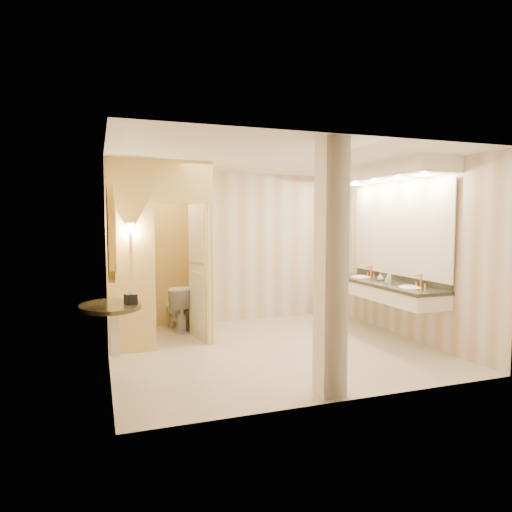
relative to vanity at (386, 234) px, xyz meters
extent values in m
plane|color=beige|center=(-1.98, -0.15, -1.63)|extent=(4.50, 4.50, 0.00)
plane|color=silver|center=(-1.98, -0.15, 1.07)|extent=(4.50, 4.50, 0.00)
cube|color=beige|center=(-1.98, 1.85, -0.28)|extent=(4.50, 0.02, 2.70)
cube|color=beige|center=(-1.98, -2.15, -0.28)|extent=(4.50, 0.02, 2.70)
cube|color=beige|center=(-4.23, -0.15, -0.28)|extent=(0.02, 4.00, 2.70)
cube|color=beige|center=(0.27, -0.15, -0.28)|extent=(0.02, 4.00, 2.70)
cube|color=#F0D17D|center=(-2.78, 1.10, -0.28)|extent=(0.10, 1.50, 2.70)
cube|color=#F0D17D|center=(-3.90, 0.35, -0.28)|extent=(0.65, 0.10, 2.70)
cube|color=#F0D17D|center=(-3.18, 0.35, 0.77)|extent=(0.80, 0.10, 0.60)
cube|color=silver|center=(-2.85, 0.74, -0.58)|extent=(0.19, 0.80, 2.10)
cylinder|color=#C28D3E|center=(-3.90, 0.28, -0.08)|extent=(0.03, 0.03, 0.30)
cone|color=silver|center=(-3.90, 0.28, 0.12)|extent=(0.14, 0.14, 0.14)
cube|color=silver|center=(-0.03, 0.00, -0.90)|extent=(0.60, 2.40, 0.24)
cube|color=black|center=(-0.03, 0.00, -0.78)|extent=(0.64, 2.44, 0.05)
cube|color=black|center=(0.25, 0.00, -0.71)|extent=(0.03, 2.40, 0.10)
ellipsoid|color=white|center=(-0.03, -0.65, -0.80)|extent=(0.40, 0.44, 0.15)
cylinder|color=#C28D3E|center=(0.17, -0.65, -0.67)|extent=(0.03, 0.03, 0.22)
ellipsoid|color=white|center=(-0.03, 0.65, -0.80)|extent=(0.40, 0.44, 0.15)
cylinder|color=#C28D3E|center=(0.17, 0.65, -0.67)|extent=(0.03, 0.03, 0.22)
cube|color=white|center=(0.25, 0.00, 0.07)|extent=(0.03, 2.40, 1.40)
cube|color=silver|center=(-0.03, 0.00, 0.96)|extent=(0.75, 2.60, 0.22)
cylinder|color=black|center=(-4.21, -0.62, -0.78)|extent=(0.88, 0.88, 0.05)
cube|color=silver|center=(-4.17, -0.62, -1.08)|extent=(0.10, 0.10, 0.60)
cylinder|color=gold|center=(-4.19, -0.62, 0.07)|extent=(0.07, 0.88, 0.88)
cylinder|color=white|center=(-4.15, -0.62, 0.07)|extent=(0.02, 0.71, 0.71)
cube|color=silver|center=(-2.03, -1.93, -0.28)|extent=(0.27, 0.27, 2.70)
cube|color=black|center=(-3.98, -0.70, -0.69)|extent=(0.16, 0.16, 0.12)
imported|color=white|center=(-3.08, 1.46, -1.24)|extent=(0.47, 0.78, 0.77)
imported|color=beige|center=(-0.09, -0.20, -0.69)|extent=(0.06, 0.06, 0.13)
imported|color=silver|center=(-0.02, 0.09, -0.69)|extent=(0.10, 0.10, 0.12)
imported|color=#C6B28C|center=(-0.06, -0.20, -0.66)|extent=(0.09, 0.09, 0.19)
camera|label=1|loc=(-4.34, -6.15, 0.23)|focal=32.00mm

